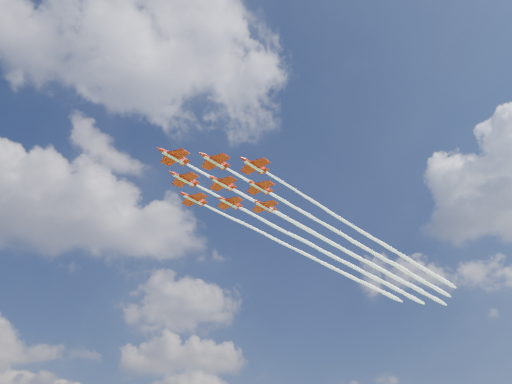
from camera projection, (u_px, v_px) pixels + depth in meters
The scene contains 9 objects.
jet_lead at pixel (309, 231), 183.59m from camera, with size 117.14×69.23×2.79m.
jet_row2_port at pixel (340, 233), 185.50m from camera, with size 117.14×69.23×2.79m.
jet_row2_starb at pixel (311, 245), 193.60m from camera, with size 117.14×69.23×2.79m.
jet_row3_port at pixel (370, 236), 187.41m from camera, with size 117.14×69.23×2.79m.
jet_row3_centre at pixel (340, 247), 195.51m from camera, with size 117.14×69.23×2.79m.
jet_row3_starb at pixel (312, 258), 203.60m from camera, with size 117.14×69.23×2.79m.
jet_row4_port at pixel (369, 250), 197.42m from camera, with size 117.14×69.23×2.79m.
jet_row4_starb at pixel (340, 260), 205.51m from camera, with size 117.14×69.23×2.79m.
jet_tail at pixel (367, 262), 207.42m from camera, with size 117.14×69.23×2.79m.
Camera 1 is at (-32.53, -130.19, 4.00)m, focal length 35.00 mm.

